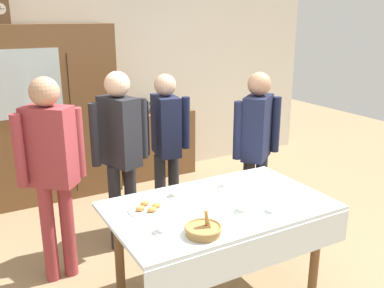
% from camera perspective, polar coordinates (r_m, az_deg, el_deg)
% --- Properties ---
extents(ground_plane, '(12.00, 12.00, 0.00)m').
position_cam_1_polar(ground_plane, '(3.65, 1.61, -17.86)').
color(ground_plane, '#997A56').
rests_on(ground_plane, ground).
extents(back_wall, '(6.40, 0.10, 2.70)m').
position_cam_1_polar(back_wall, '(5.49, -12.75, 8.84)').
color(back_wall, silver).
rests_on(back_wall, ground).
extents(dining_table, '(1.59, 0.97, 0.77)m').
position_cam_1_polar(dining_table, '(3.14, 3.93, -10.07)').
color(dining_table, brown).
rests_on(dining_table, ground).
extents(wall_cabinet, '(1.99, 0.46, 1.99)m').
position_cam_1_polar(wall_cabinet, '(5.08, -21.24, 3.41)').
color(wall_cabinet, brown).
rests_on(wall_cabinet, ground).
extents(mantel_clock, '(0.18, 0.11, 0.24)m').
position_cam_1_polar(mantel_clock, '(4.95, -24.31, 15.82)').
color(mantel_clock, brown).
rests_on(mantel_clock, wall_cabinet).
extents(bookshelf_low, '(0.94, 0.35, 0.87)m').
position_cam_1_polar(bookshelf_low, '(5.71, -4.55, 0.07)').
color(bookshelf_low, brown).
rests_on(bookshelf_low, ground).
extents(book_stack, '(0.18, 0.23, 0.12)m').
position_cam_1_polar(book_stack, '(5.59, -4.67, 4.91)').
color(book_stack, '#2D5184').
rests_on(book_stack, bookshelf_low).
extents(tea_cup_far_right, '(0.13, 0.13, 0.06)m').
position_cam_1_polar(tea_cup_far_right, '(3.24, -2.15, -6.52)').
color(tea_cup_far_right, silver).
rests_on(tea_cup_far_right, dining_table).
extents(tea_cup_mid_right, '(0.13, 0.13, 0.06)m').
position_cam_1_polar(tea_cup_mid_right, '(3.04, 10.68, -8.51)').
color(tea_cup_mid_right, white).
rests_on(tea_cup_mid_right, dining_table).
extents(tea_cup_far_left, '(0.13, 0.13, 0.06)m').
position_cam_1_polar(tea_cup_far_left, '(3.02, 6.91, -8.49)').
color(tea_cup_far_left, silver).
rests_on(tea_cup_far_left, dining_table).
extents(tea_cup_center, '(0.13, 0.13, 0.06)m').
position_cam_1_polar(tea_cup_center, '(3.42, 4.51, -5.27)').
color(tea_cup_center, white).
rests_on(tea_cup_center, dining_table).
extents(tea_cup_near_left, '(0.13, 0.13, 0.06)m').
position_cam_1_polar(tea_cup_near_left, '(2.74, -3.90, -11.11)').
color(tea_cup_near_left, white).
rests_on(tea_cup_near_left, dining_table).
extents(bread_basket, '(0.24, 0.24, 0.16)m').
position_cam_1_polar(bread_basket, '(2.70, 1.54, -11.35)').
color(bread_basket, '#9E7542').
rests_on(bread_basket, dining_table).
extents(pastry_plate, '(0.28, 0.28, 0.05)m').
position_cam_1_polar(pastry_plate, '(3.03, -5.90, -8.56)').
color(pastry_plate, white).
rests_on(pastry_plate, dining_table).
extents(spoon_far_right, '(0.12, 0.02, 0.01)m').
position_cam_1_polar(spoon_far_right, '(3.70, 9.22, -4.06)').
color(spoon_far_right, silver).
rests_on(spoon_far_right, dining_table).
extents(spoon_back_edge, '(0.12, 0.02, 0.01)m').
position_cam_1_polar(spoon_back_edge, '(3.37, 15.30, -6.61)').
color(spoon_back_edge, silver).
rests_on(spoon_back_edge, dining_table).
extents(person_near_right_end, '(0.52, 0.38, 1.56)m').
position_cam_1_polar(person_near_right_end, '(4.15, -3.49, 0.90)').
color(person_near_right_end, '#232328').
rests_on(person_near_right_end, ground).
extents(person_behind_table_left, '(0.52, 0.39, 1.66)m').
position_cam_1_polar(person_behind_table_left, '(3.43, -18.31, -2.21)').
color(person_behind_table_left, '#933338').
rests_on(person_behind_table_left, ground).
extents(person_by_cabinet, '(0.52, 0.38, 1.59)m').
position_cam_1_polar(person_by_cabinet, '(4.01, 8.65, 0.57)').
color(person_by_cabinet, '#232328').
rests_on(person_by_cabinet, ground).
extents(person_beside_shelf, '(0.52, 0.41, 1.63)m').
position_cam_1_polar(person_beside_shelf, '(3.77, -9.59, -0.08)').
color(person_beside_shelf, '#232328').
rests_on(person_beside_shelf, ground).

